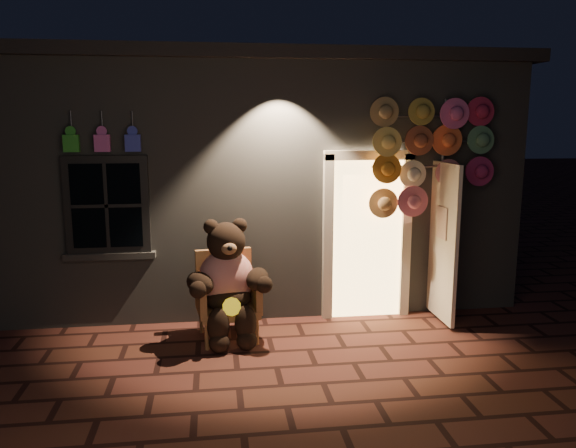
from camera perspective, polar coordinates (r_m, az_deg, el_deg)
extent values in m
plane|color=#562821|center=(6.10, -1.14, -14.37)|extent=(60.00, 60.00, 0.00)
cube|color=slate|center=(9.57, -3.90, 4.99)|extent=(7.00, 5.00, 3.30)
cube|color=black|center=(9.56, -4.04, 15.37)|extent=(7.30, 5.30, 0.16)
cube|color=black|center=(7.15, -17.88, 1.82)|extent=(1.00, 0.10, 1.20)
cube|color=black|center=(7.12, -17.92, 1.79)|extent=(0.82, 0.06, 1.02)
cube|color=slate|center=(7.27, -17.60, -3.09)|extent=(1.10, 0.14, 0.08)
cube|color=#FFCA72|center=(7.41, 7.94, -1.40)|extent=(0.92, 0.10, 2.10)
cube|color=beige|center=(7.25, 4.06, -1.59)|extent=(0.12, 0.12, 2.20)
cube|color=beige|center=(7.53, 11.84, -1.34)|extent=(0.12, 0.12, 2.20)
cube|color=beige|center=(7.23, 8.25, 6.94)|extent=(1.16, 0.12, 0.12)
cube|color=beige|center=(7.36, 15.51, -1.78)|extent=(0.05, 0.80, 2.00)
cube|color=#2C9127|center=(7.08, -21.15, 7.65)|extent=(0.18, 0.07, 0.20)
cylinder|color=#59595E|center=(7.13, -21.17, 9.68)|extent=(0.02, 0.02, 0.25)
cube|color=#BF4EA0|center=(7.01, -18.34, 7.80)|extent=(0.18, 0.07, 0.20)
cylinder|color=#59595E|center=(7.06, -18.37, 9.85)|extent=(0.02, 0.02, 0.25)
cube|color=#323BAF|center=(6.95, -15.48, 7.93)|extent=(0.18, 0.07, 0.20)
cylinder|color=#59595E|center=(7.00, -15.52, 10.00)|extent=(0.02, 0.02, 0.25)
cube|color=#A56740|center=(6.75, -6.11, -8.67)|extent=(0.75, 0.71, 0.10)
cube|color=#A56740|center=(6.92, -6.54, -5.26)|extent=(0.68, 0.16, 0.68)
cube|color=#A56740|center=(6.63, -8.86, -7.33)|extent=(0.15, 0.58, 0.39)
cube|color=#A56740|center=(6.72, -3.42, -6.97)|extent=(0.15, 0.58, 0.39)
cylinder|color=#A56740|center=(6.53, -8.26, -11.28)|extent=(0.05, 0.05, 0.31)
cylinder|color=#A56740|center=(6.62, -3.18, -10.89)|extent=(0.05, 0.05, 0.31)
cylinder|color=#A56740|center=(7.03, -8.79, -9.68)|extent=(0.05, 0.05, 0.31)
cylinder|color=#A56740|center=(7.11, -4.09, -9.35)|extent=(0.05, 0.05, 0.31)
ellipsoid|color=red|center=(6.68, -6.29, -5.54)|extent=(0.73, 0.61, 0.70)
ellipsoid|color=black|center=(6.67, -6.16, -7.41)|extent=(0.60, 0.53, 0.33)
sphere|color=black|center=(6.52, -6.31, -1.78)|extent=(0.50, 0.50, 0.45)
sphere|color=black|center=(6.50, -7.83, -0.29)|extent=(0.18, 0.18, 0.18)
sphere|color=black|center=(6.54, -4.94, -0.15)|extent=(0.18, 0.18, 0.18)
ellipsoid|color=#946843|center=(6.33, -6.02, -2.51)|extent=(0.19, 0.14, 0.14)
ellipsoid|color=black|center=(6.43, -8.94, -5.98)|extent=(0.44, 0.52, 0.25)
ellipsoid|color=black|center=(6.53, -3.12, -5.61)|extent=(0.35, 0.50, 0.25)
ellipsoid|color=black|center=(6.45, -7.10, -10.26)|extent=(0.25, 0.25, 0.43)
ellipsoid|color=black|center=(6.50, -4.33, -10.06)|extent=(0.25, 0.25, 0.43)
sphere|color=black|center=(6.46, -6.99, -11.90)|extent=(0.23, 0.23, 0.23)
sphere|color=black|center=(6.51, -4.21, -11.68)|extent=(0.23, 0.23, 0.23)
cylinder|color=yellow|center=(6.40, -5.74, -8.36)|extent=(0.22, 0.11, 0.21)
cylinder|color=#59595E|center=(7.57, 15.21, 1.36)|extent=(0.04, 0.04, 2.83)
cylinder|color=#59595E|center=(7.34, 13.43, 10.61)|extent=(1.26, 0.03, 0.03)
cylinder|color=#59595E|center=(7.35, 13.33, 8.16)|extent=(1.26, 0.03, 0.03)
cylinder|color=#59595E|center=(7.36, 13.22, 5.73)|extent=(1.26, 0.03, 0.03)
cylinder|color=#94784A|center=(7.12, 9.86, 11.17)|extent=(0.36, 0.11, 0.36)
cylinder|color=#A69238|center=(7.23, 13.15, 11.04)|extent=(0.36, 0.11, 0.36)
cylinder|color=#DC5A9D|center=(7.36, 16.34, 10.88)|extent=(0.36, 0.11, 0.36)
cylinder|color=#B72449|center=(7.59, 19.10, 10.71)|extent=(0.36, 0.11, 0.36)
cylinder|color=#F7D365|center=(7.10, 9.83, 8.22)|extent=(0.36, 0.11, 0.36)
cylinder|color=#9A4B2E|center=(7.21, 13.12, 8.13)|extent=(0.36, 0.11, 0.36)
cylinder|color=#FF6E38|center=(7.42, 16.01, 8.06)|extent=(0.36, 0.11, 0.36)
cylinder|color=#518862|center=(7.57, 19.03, 7.94)|extent=(0.36, 0.11, 0.36)
cylinder|color=orange|center=(7.09, 9.81, 5.25)|extent=(0.36, 0.11, 0.36)
cylinder|color=beige|center=(7.29, 12.83, 5.28)|extent=(0.36, 0.11, 0.36)
cylinder|color=#DA7E82|center=(7.42, 15.96, 5.22)|extent=(0.36, 0.11, 0.36)
cylinder|color=#A8275E|center=(7.56, 18.97, 5.16)|extent=(0.36, 0.11, 0.36)
cylinder|color=#B58247|center=(7.19, 9.58, 2.39)|extent=(0.36, 0.11, 0.36)
cylinder|color=#D06881|center=(7.30, 12.79, 2.40)|extent=(0.36, 0.11, 0.36)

